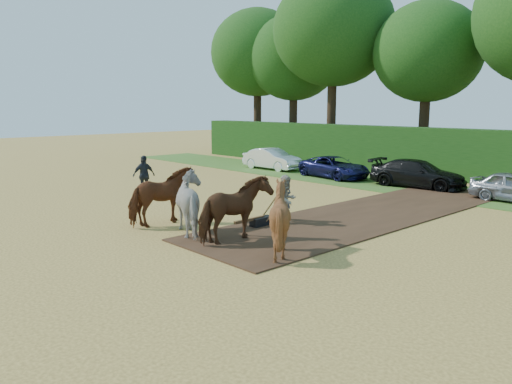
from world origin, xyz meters
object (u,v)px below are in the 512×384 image
(spectator_far, at_px, (144,175))
(parked_cars, at_px, (478,182))
(spectator_near, at_px, (287,200))
(plough_team, at_px, (217,206))

(spectator_far, height_order, parked_cars, spectator_far)
(spectator_near, height_order, plough_team, plough_team)
(spectator_near, bearing_deg, spectator_far, 93.32)
(spectator_near, xyz_separation_m, parked_cars, (2.25, 10.96, -0.20))
(spectator_far, height_order, plough_team, plough_team)
(spectator_near, bearing_deg, plough_team, 173.84)
(spectator_near, height_order, parked_cars, spectator_near)
(plough_team, bearing_deg, parked_cars, 79.86)
(spectator_near, distance_m, plough_team, 3.07)
(spectator_near, xyz_separation_m, plough_team, (-0.25, -3.05, 0.15))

